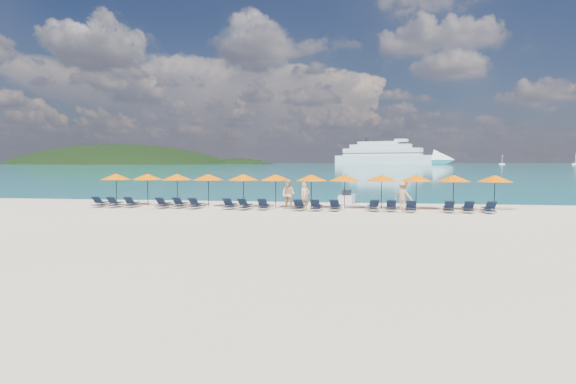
# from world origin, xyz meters

# --- Properties ---
(ground) EXTENTS (1400.00, 1400.00, 0.00)m
(ground) POSITION_xyz_m (0.00, 0.00, 0.00)
(ground) COLOR beige
(sea) EXTENTS (1600.00, 1300.00, 0.01)m
(sea) POSITION_xyz_m (0.00, 660.00, 0.01)
(sea) COLOR #1FA9B2
(sea) RESTS_ON ground
(headland_main) EXTENTS (374.00, 242.00, 126.50)m
(headland_main) POSITION_xyz_m (-300.00, 540.00, -38.00)
(headland_main) COLOR black
(headland_main) RESTS_ON ground
(headland_small) EXTENTS (162.00, 126.00, 85.50)m
(headland_small) POSITION_xyz_m (-150.00, 560.00, -35.00)
(headland_small) COLOR black
(headland_small) RESTS_ON ground
(cruise_ship) EXTENTS (137.32, 67.88, 38.46)m
(cruise_ship) POSITION_xyz_m (40.51, 547.11, 10.01)
(cruise_ship) COLOR silver
(cruise_ship) RESTS_ON ground
(sailboat_near) EXTENTS (5.63, 1.88, 10.32)m
(sailboat_near) POSITION_xyz_m (148.20, 503.80, 1.06)
(sailboat_near) COLOR silver
(sailboat_near) RESTS_ON ground
(sailboat_far) EXTENTS (6.25, 2.08, 11.45)m
(sailboat_far) POSITION_xyz_m (213.62, 490.34, 1.18)
(sailboat_far) COLOR silver
(sailboat_far) RESTS_ON ground
(jetski) EXTENTS (1.21, 2.72, 0.94)m
(jetski) POSITION_xyz_m (3.36, 9.48, 0.39)
(jetski) COLOR silver
(jetski) RESTS_ON ground
(beachgoer_a) EXTENTS (0.77, 0.73, 1.77)m
(beachgoer_a) POSITION_xyz_m (0.90, 4.19, 0.89)
(beachgoer_a) COLOR tan
(beachgoer_a) RESTS_ON ground
(beachgoer_b) EXTENTS (1.06, 0.85, 1.90)m
(beachgoer_b) POSITION_xyz_m (-0.21, 4.47, 0.95)
(beachgoer_b) COLOR tan
(beachgoer_b) RESTS_ON ground
(beachgoer_c) EXTENTS (1.31, 1.14, 1.87)m
(beachgoer_c) POSITION_xyz_m (7.02, 4.80, 0.93)
(beachgoer_c) COLOR tan
(beachgoer_c) RESTS_ON ground
(umbrella_0) EXTENTS (2.10, 2.10, 2.28)m
(umbrella_0) POSITION_xyz_m (-12.32, 5.02, 2.02)
(umbrella_0) COLOR black
(umbrella_0) RESTS_ON ground
(umbrella_1) EXTENTS (2.10, 2.10, 2.28)m
(umbrella_1) POSITION_xyz_m (-10.13, 5.24, 2.02)
(umbrella_1) COLOR black
(umbrella_1) RESTS_ON ground
(umbrella_2) EXTENTS (2.10, 2.10, 2.28)m
(umbrella_2) POSITION_xyz_m (-7.97, 5.21, 2.02)
(umbrella_2) COLOR black
(umbrella_2) RESTS_ON ground
(umbrella_3) EXTENTS (2.10, 2.10, 2.28)m
(umbrella_3) POSITION_xyz_m (-5.75, 5.15, 2.02)
(umbrella_3) COLOR black
(umbrella_3) RESTS_ON ground
(umbrella_4) EXTENTS (2.10, 2.10, 2.28)m
(umbrella_4) POSITION_xyz_m (-3.34, 5.17, 2.02)
(umbrella_4) COLOR black
(umbrella_4) RESTS_ON ground
(umbrella_5) EXTENTS (2.10, 2.10, 2.28)m
(umbrella_5) POSITION_xyz_m (-1.15, 5.15, 2.02)
(umbrella_5) COLOR black
(umbrella_5) RESTS_ON ground
(umbrella_6) EXTENTS (2.10, 2.10, 2.28)m
(umbrella_6) POSITION_xyz_m (1.21, 5.05, 2.02)
(umbrella_6) COLOR black
(umbrella_6) RESTS_ON ground
(umbrella_7) EXTENTS (2.10, 2.10, 2.28)m
(umbrella_7) POSITION_xyz_m (3.36, 5.20, 2.02)
(umbrella_7) COLOR black
(umbrella_7) RESTS_ON ground
(umbrella_8) EXTENTS (2.10, 2.10, 2.28)m
(umbrella_8) POSITION_xyz_m (5.69, 5.17, 2.02)
(umbrella_8) COLOR black
(umbrella_8) RESTS_ON ground
(umbrella_9) EXTENTS (2.10, 2.10, 2.28)m
(umbrella_9) POSITION_xyz_m (7.83, 5.13, 2.02)
(umbrella_9) COLOR black
(umbrella_9) RESTS_ON ground
(umbrella_10) EXTENTS (2.10, 2.10, 2.28)m
(umbrella_10) POSITION_xyz_m (10.09, 5.18, 2.02)
(umbrella_10) COLOR black
(umbrella_10) RESTS_ON ground
(umbrella_11) EXTENTS (2.10, 2.10, 2.28)m
(umbrella_11) POSITION_xyz_m (12.52, 5.14, 2.02)
(umbrella_11) COLOR black
(umbrella_11) RESTS_ON ground
(lounger_0) EXTENTS (0.71, 1.73, 0.66)m
(lounger_0) POSITION_xyz_m (-12.91, 4.01, 0.24)
(lounger_0) COLOR silver
(lounger_0) RESTS_ON ground
(lounger_1) EXTENTS (0.79, 1.75, 0.66)m
(lounger_1) POSITION_xyz_m (-11.84, 3.91, 0.24)
(lounger_1) COLOR silver
(lounger_1) RESTS_ON ground
(lounger_2) EXTENTS (0.73, 1.74, 0.66)m
(lounger_2) POSITION_xyz_m (-10.72, 4.11, 0.24)
(lounger_2) COLOR silver
(lounger_2) RESTS_ON ground
(lounger_3) EXTENTS (0.64, 1.71, 0.66)m
(lounger_3) POSITION_xyz_m (-8.41, 3.92, 0.24)
(lounger_3) COLOR silver
(lounger_3) RESTS_ON ground
(lounger_4) EXTENTS (0.63, 1.70, 0.66)m
(lounger_4) POSITION_xyz_m (-7.34, 4.12, 0.24)
(lounger_4) COLOR silver
(lounger_4) RESTS_ON ground
(lounger_5) EXTENTS (0.65, 1.71, 0.66)m
(lounger_5) POSITION_xyz_m (-6.20, 3.95, 0.24)
(lounger_5) COLOR silver
(lounger_5) RESTS_ON ground
(lounger_6) EXTENTS (0.65, 1.71, 0.66)m
(lounger_6) POSITION_xyz_m (-3.92, 3.94, 0.24)
(lounger_6) COLOR silver
(lounger_6) RESTS_ON ground
(lounger_7) EXTENTS (0.75, 1.74, 0.66)m
(lounger_7) POSITION_xyz_m (-2.88, 3.77, 0.24)
(lounger_7) COLOR silver
(lounger_7) RESTS_ON ground
(lounger_8) EXTENTS (0.69, 1.72, 0.66)m
(lounger_8) POSITION_xyz_m (-1.69, 3.88, 0.24)
(lounger_8) COLOR silver
(lounger_8) RESTS_ON ground
(lounger_9) EXTENTS (0.62, 1.70, 0.66)m
(lounger_9) POSITION_xyz_m (0.60, 3.81, 0.24)
(lounger_9) COLOR silver
(lounger_9) RESTS_ON ground
(lounger_10) EXTENTS (0.72, 1.73, 0.66)m
(lounger_10) POSITION_xyz_m (1.66, 3.78, 0.24)
(lounger_10) COLOR silver
(lounger_10) RESTS_ON ground
(lounger_11) EXTENTS (0.76, 1.75, 0.66)m
(lounger_11) POSITION_xyz_m (2.85, 3.85, 0.24)
(lounger_11) COLOR silver
(lounger_11) RESTS_ON ground
(lounger_12) EXTENTS (0.79, 1.76, 0.66)m
(lounger_12) POSITION_xyz_m (5.15, 4.11, 0.24)
(lounger_12) COLOR silver
(lounger_12) RESTS_ON ground
(lounger_13) EXTENTS (0.72, 1.73, 0.66)m
(lounger_13) POSITION_xyz_m (6.25, 4.10, 0.24)
(lounger_13) COLOR silver
(lounger_13) RESTS_ON ground
(lounger_14) EXTENTS (0.73, 1.74, 0.66)m
(lounger_14) POSITION_xyz_m (7.38, 3.82, 0.24)
(lounger_14) COLOR silver
(lounger_14) RESTS_ON ground
(lounger_15) EXTENTS (0.74, 1.74, 0.66)m
(lounger_15) POSITION_xyz_m (9.61, 3.97, 0.24)
(lounger_15) COLOR silver
(lounger_15) RESTS_ON ground
(lounger_16) EXTENTS (0.76, 1.75, 0.66)m
(lounger_16) POSITION_xyz_m (10.72, 3.93, 0.24)
(lounger_16) COLOR silver
(lounger_16) RESTS_ON ground
(lounger_17) EXTENTS (0.64, 1.71, 0.66)m
(lounger_17) POSITION_xyz_m (11.89, 3.94, 0.24)
(lounger_17) COLOR silver
(lounger_17) RESTS_ON ground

